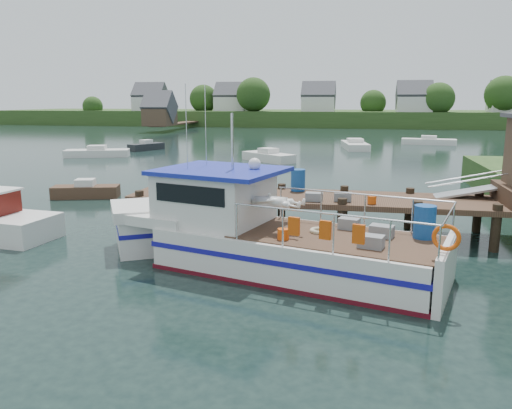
% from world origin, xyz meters
% --- Properties ---
extents(ground_plane, '(160.00, 160.00, 0.00)m').
position_xyz_m(ground_plane, '(0.00, 0.00, 0.00)').
color(ground_plane, black).
extents(far_shore, '(140.00, 42.55, 9.22)m').
position_xyz_m(far_shore, '(0.01, 82.37, 2.10)').
color(far_shore, '#314F20').
rests_on(far_shore, ground).
extents(dock, '(16.60, 3.00, 4.78)m').
position_xyz_m(dock, '(6.51, 0.01, 2.24)').
color(dock, '#463021').
rests_on(dock, ground).
extents(lobster_boat, '(11.16, 5.69, 5.41)m').
position_xyz_m(lobster_boat, '(-0.46, -4.28, 0.98)').
color(lobster_boat, silver).
rests_on(lobster_boat, ground).
extents(moored_rowboat, '(3.49, 1.99, 0.96)m').
position_xyz_m(moored_rowboat, '(-11.17, 4.57, 0.36)').
color(moored_rowboat, '#463021').
rests_on(moored_rowboat, ground).
extents(moored_far, '(6.08, 2.71, 1.00)m').
position_xyz_m(moored_far, '(10.34, 41.08, 0.37)').
color(moored_far, silver).
rests_on(moored_far, ground).
extents(moored_a, '(5.78, 3.57, 1.01)m').
position_xyz_m(moored_a, '(-20.14, 22.06, 0.37)').
color(moored_a, silver).
rests_on(moored_a, ground).
extents(moored_b, '(4.86, 4.42, 1.09)m').
position_xyz_m(moored_b, '(-4.69, 21.75, 0.40)').
color(moored_b, silver).
rests_on(moored_b, ground).
extents(moored_d, '(3.11, 6.58, 1.07)m').
position_xyz_m(moored_d, '(2.19, 34.05, 0.40)').
color(moored_d, silver).
rests_on(moored_d, ground).
extents(moored_e, '(2.84, 3.93, 1.04)m').
position_xyz_m(moored_e, '(-18.38, 28.64, 0.39)').
color(moored_e, black).
rests_on(moored_e, ground).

